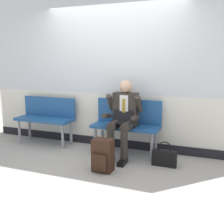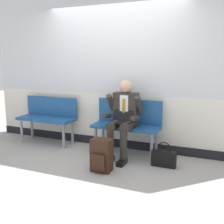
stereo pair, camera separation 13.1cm
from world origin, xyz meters
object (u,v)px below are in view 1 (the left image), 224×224
object	(u,v)px
bench_empty	(46,116)
backpack	(103,156)
person_seated	(123,117)
handbag	(164,158)
bench_with_person	(127,122)

from	to	relation	value
bench_empty	backpack	xyz separation A→B (m)	(1.53, -0.87, -0.30)
person_seated	handbag	world-z (taller)	person_seated
bench_with_person	backpack	size ratio (longest dim) A/B	2.39
bench_with_person	handbag	world-z (taller)	bench_with_person
bench_with_person	handbag	size ratio (longest dim) A/B	2.96
bench_with_person	bench_empty	xyz separation A→B (m)	(-1.60, -0.00, -0.02)
person_seated	backpack	distance (m)	0.81
handbag	bench_empty	bearing A→B (deg)	171.12
backpack	handbag	size ratio (longest dim) A/B	1.24
bench_empty	backpack	size ratio (longest dim) A/B	2.34
person_seated	bench_empty	bearing A→B (deg)	173.10
bench_with_person	backpack	world-z (taller)	bench_with_person
person_seated	backpack	world-z (taller)	person_seated
bench_empty	bench_with_person	bearing A→B (deg)	0.17
person_seated	backpack	size ratio (longest dim) A/B	2.63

